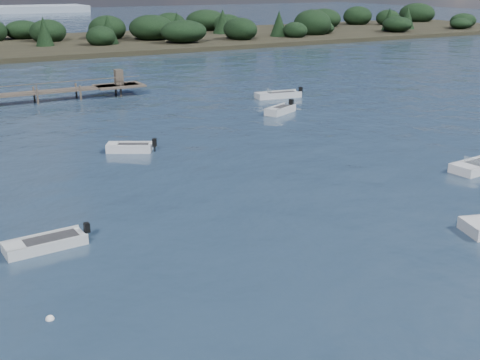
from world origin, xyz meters
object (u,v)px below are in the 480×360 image
dinghy_extra_a (278,96)px  tender_far_grey_b (280,111)px  tender_far_white (130,149)px  dinghy_mid_grey (45,245)px

dinghy_extra_a → tender_far_grey_b: (-4.01, -6.65, 0.01)m
dinghy_extra_a → tender_far_white: size_ratio=1.50×
dinghy_mid_grey → tender_far_grey_b: size_ratio=1.05×
dinghy_mid_grey → tender_far_white: tender_far_white is taller
dinghy_mid_grey → tender_far_white: (8.89, 13.77, 0.04)m
tender_far_grey_b → dinghy_extra_a: bearing=58.9°
tender_far_grey_b → tender_far_white: bearing=-161.1°
dinghy_extra_a → tender_far_white: (-20.50, -12.30, 0.00)m
dinghy_extra_a → tender_far_white: bearing=-149.0°
tender_far_white → tender_far_grey_b: size_ratio=0.92×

